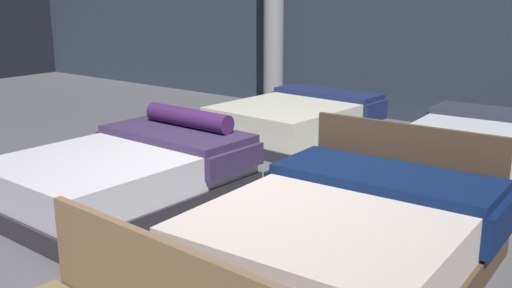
{
  "coord_description": "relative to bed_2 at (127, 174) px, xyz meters",
  "views": [
    {
      "loc": [
        2.83,
        -3.39,
        1.85
      ],
      "look_at": [
        -0.06,
        0.37,
        0.6
      ],
      "focal_mm": 41.52,
      "sensor_mm": 36.0,
      "label": 1
    }
  ],
  "objects": [
    {
      "name": "bed_4",
      "position": [
        -0.06,
        2.8,
        -0.02
      ],
      "size": [
        1.6,
        2.07,
        0.53
      ],
      "rotation": [
        0.0,
        0.0,
        -0.06
      ],
      "color": "#2A2833",
      "rests_on": "ground_plane"
    },
    {
      "name": "ground_plane",
      "position": [
        1.14,
        0.12,
        -0.26
      ],
      "size": [
        18.0,
        18.0,
        0.02
      ],
      "primitive_type": "cube",
      "color": "#5B5B60"
    },
    {
      "name": "bed_2",
      "position": [
        0.0,
        0.0,
        0.0
      ],
      "size": [
        1.58,
        2.16,
        0.72
      ],
      "rotation": [
        0.0,
        0.0,
        -0.03
      ],
      "color": "#2A2730",
      "rests_on": "ground_plane"
    },
    {
      "name": "bed_3",
      "position": [
        2.25,
        -0.04,
        0.01
      ],
      "size": [
        1.72,
        2.08,
        0.86
      ],
      "rotation": [
        0.0,
        0.0,
        0.04
      ],
      "color": "brown",
      "rests_on": "ground_plane"
    },
    {
      "name": "bed_5",
      "position": [
        2.31,
        2.87,
        -0.02
      ],
      "size": [
        1.76,
        2.08,
        0.52
      ],
      "rotation": [
        0.0,
        0.0,
        0.05
      ],
      "color": "black",
      "rests_on": "ground_plane"
    }
  ]
}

